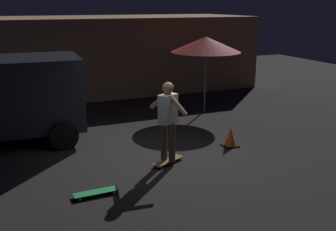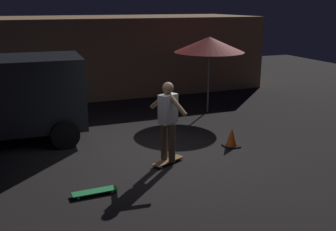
{
  "view_description": "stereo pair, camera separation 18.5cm",
  "coord_description": "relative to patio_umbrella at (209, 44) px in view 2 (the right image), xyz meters",
  "views": [
    {
      "loc": [
        -2.93,
        -7.31,
        3.24
      ],
      "look_at": [
        0.04,
        -0.21,
        1.05
      ],
      "focal_mm": 42.09,
      "sensor_mm": 36.0,
      "label": 1
    },
    {
      "loc": [
        -2.76,
        -7.38,
        3.24
      ],
      "look_at": [
        0.04,
        -0.21,
        1.05
      ],
      "focal_mm": 42.09,
      "sensor_mm": 36.0,
      "label": 2
    }
  ],
  "objects": [
    {
      "name": "patio_umbrella",
      "position": [
        0.0,
        0.0,
        0.0
      ],
      "size": [
        2.1,
        2.1,
        2.3
      ],
      "color": "slate",
      "rests_on": "ground_plane"
    },
    {
      "name": "traffic_cone",
      "position": [
        -0.88,
        -2.98,
        -1.86
      ],
      "size": [
        0.34,
        0.34,
        0.46
      ],
      "color": "black",
      "rests_on": "ground_plane"
    },
    {
      "name": "ground_plane",
      "position": [
        -2.68,
        -3.18,
        -2.07
      ],
      "size": [
        28.0,
        28.0,
        0.0
      ],
      "primitive_type": "plane",
      "color": "black"
    },
    {
      "name": "skater",
      "position": [
        -2.64,
        -3.39,
        -1.04
      ],
      "size": [
        0.51,
        0.92,
        1.67
      ],
      "color": "brown",
      "rests_on": "skateboard_ridden"
    },
    {
      "name": "skateboard_ridden",
      "position": [
        -2.64,
        -3.39,
        -2.02
      ],
      "size": [
        0.79,
        0.52,
        0.07
      ],
      "color": "olive",
      "rests_on": "ground_plane"
    },
    {
      "name": "low_building",
      "position": [
        -2.16,
        4.61,
        -0.69
      ],
      "size": [
        11.56,
        4.18,
        2.77
      ],
      "color": "#AD7F56",
      "rests_on": "ground_plane"
    },
    {
      "name": "skateboard_spare",
      "position": [
        -4.36,
        -4.23,
        -2.02
      ],
      "size": [
        0.79,
        0.24,
        0.07
      ],
      "color": "green",
      "rests_on": "ground_plane"
    }
  ]
}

